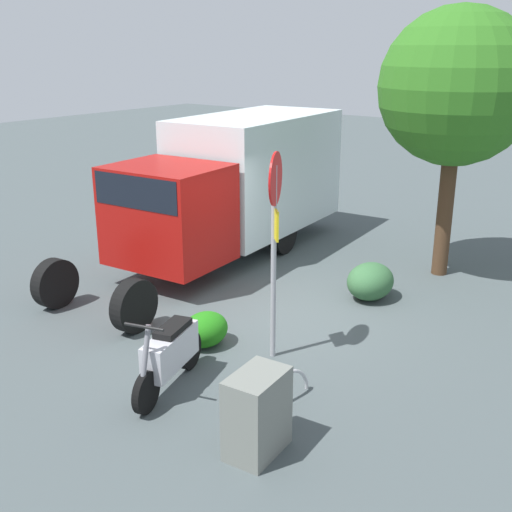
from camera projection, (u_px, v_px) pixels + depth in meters
ground_plane at (282, 310)px, 11.20m from camera, size 60.00×60.00×0.00m
box_truck_near at (235, 181)px, 13.81m from camera, size 8.03×2.77×3.01m
motorcycle at (170, 353)px, 8.51m from camera, size 1.77×0.75×1.20m
stop_sign at (275, 224)px, 8.88m from camera, size 0.71×0.33×3.12m
street_tree at (457, 88)px, 11.80m from camera, size 2.98×2.98×5.24m
utility_cabinet at (257, 414)px, 7.14m from camera, size 0.81×0.56×1.01m
bike_rack_hoop at (288, 400)px, 8.36m from camera, size 0.85×0.15×0.85m
shrub_near_sign at (370, 281)px, 11.59m from camera, size 1.01×0.82×0.69m
shrub_mid_verge at (205, 329)px, 9.79m from camera, size 0.79×0.65×0.54m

